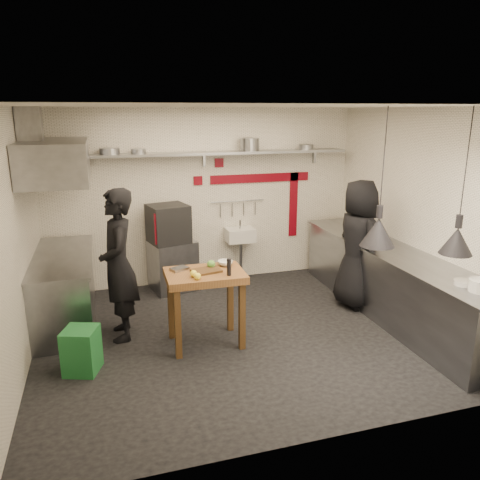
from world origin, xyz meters
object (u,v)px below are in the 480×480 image
object	(u,v)px
combi_oven	(168,224)
green_bin	(82,350)
oven_stand	(173,265)
prep_table	(206,308)
chef_left	(118,265)
chef_right	(358,244)

from	to	relation	value
combi_oven	green_bin	size ratio (longest dim) A/B	1.16
oven_stand	prep_table	size ratio (longest dim) A/B	0.87
combi_oven	chef_left	distance (m)	1.59
green_bin	combi_oven	bearing A→B (deg)	58.64
oven_stand	combi_oven	xyz separation A→B (m)	(-0.05, -0.07, 0.69)
chef_left	chef_right	size ratio (longest dim) A/B	1.02
chef_left	oven_stand	bearing A→B (deg)	148.14
oven_stand	combi_oven	world-z (taller)	combi_oven
combi_oven	chef_left	world-z (taller)	chef_left
oven_stand	chef_left	bearing A→B (deg)	-134.37
prep_table	chef_left	xyz separation A→B (m)	(-0.96, 0.48, 0.48)
green_bin	chef_right	bearing A→B (deg)	11.55
oven_stand	chef_left	world-z (taller)	chef_left
oven_stand	prep_table	xyz separation A→B (m)	(0.10, -1.91, 0.06)
oven_stand	combi_oven	size ratio (longest dim) A/B	1.38
oven_stand	chef_right	xyz separation A→B (m)	(2.44, -1.39, 0.52)
green_bin	prep_table	xyz separation A→B (m)	(1.43, 0.25, 0.21)
chef_left	green_bin	bearing A→B (deg)	-33.48
oven_stand	prep_table	distance (m)	1.92
chef_left	chef_right	distance (m)	3.30
combi_oven	green_bin	distance (m)	2.59
oven_stand	chef_right	distance (m)	2.86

